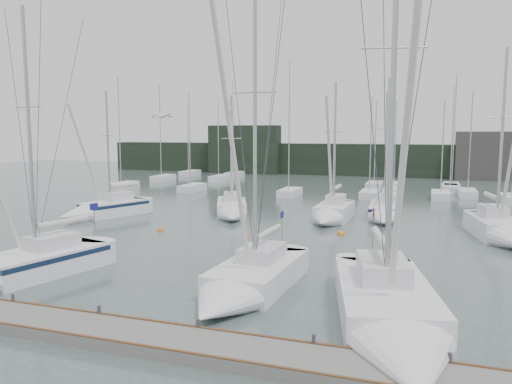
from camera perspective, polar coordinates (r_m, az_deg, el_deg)
ground at (r=22.06m, az=-6.76°, el=-11.68°), size 160.00×160.00×0.00m
dock at (r=17.92m, az=-13.98°, el=-15.68°), size 24.00×2.00×0.40m
far_treeline at (r=81.45m, az=12.51°, el=3.61°), size 90.00×4.00×5.00m
far_building_left at (r=84.08m, az=-1.34°, el=4.89°), size 12.00×3.00×8.00m
far_building_right at (r=79.38m, az=25.41°, el=3.74°), size 10.00×3.00×7.00m
mast_forest at (r=60.91m, az=11.72°, el=0.65°), size 57.43×25.18×14.77m
sailboat_near_left at (r=26.32m, az=-26.00°, el=-7.93°), size 4.86×8.97×13.80m
sailboat_near_center at (r=21.45m, az=-1.66°, el=-10.73°), size 3.36×9.46×14.82m
sailboat_near_right at (r=17.93m, az=15.44°, el=-14.24°), size 5.56×11.33×16.81m
sailboat_mid_a at (r=42.94m, az=-17.38°, el=-1.97°), size 5.11×8.07×11.11m
sailboat_mid_b at (r=41.12m, az=-2.78°, el=-2.14°), size 5.11×8.01×10.73m
sailboat_mid_c at (r=39.33m, az=8.55°, el=-2.56°), size 2.58×7.35×11.58m
sailboat_mid_d at (r=41.01m, az=14.51°, el=-2.33°), size 2.77×7.86×12.05m
sailboat_mid_e at (r=35.82m, az=26.30°, el=-4.09°), size 4.01×8.33×13.23m
buoy_a at (r=33.45m, az=-1.16°, el=-5.18°), size 0.46×0.46×0.46m
buoy_b at (r=34.77m, az=9.66°, el=-4.81°), size 0.58×0.58×0.58m
buoy_c at (r=36.28m, az=-10.90°, el=-4.35°), size 0.49×0.49×0.49m
seagull at (r=20.33m, az=-10.74°, el=8.53°), size 0.96×0.46×0.19m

